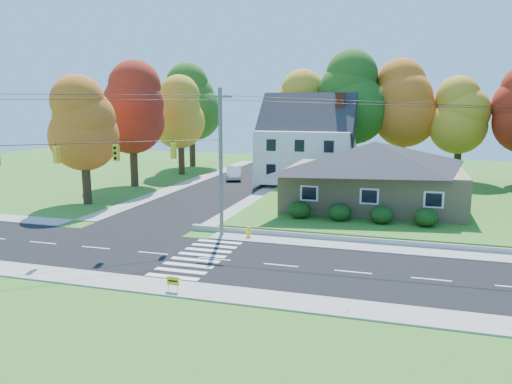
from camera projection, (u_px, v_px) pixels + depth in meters
The scene contains 21 objects.
ground at pixel (215, 259), 29.12m from camera, with size 120.00×120.00×0.00m, color #3D7923.
road_main at pixel (215, 259), 29.12m from camera, with size 90.00×8.00×0.02m, color black.
road_cross at pixel (232, 184), 55.90m from camera, with size 8.00×44.00×0.02m, color black.
sidewalk_north at pixel (241, 237), 33.83m from camera, with size 90.00×2.00×0.08m, color #9C9A90.
sidewalk_south at pixel (177, 289), 24.40m from camera, with size 90.00×2.00×0.08m, color #9C9A90.
lawn at pixel (433, 201), 45.22m from camera, with size 30.00×30.00×0.50m, color #3D7923.
ranch_house at pixel (374, 173), 41.39m from camera, with size 14.60×10.60×5.40m.
colonial_house at pixel (307, 144), 54.72m from camera, with size 10.40×8.40×9.60m.
hedge_row at pixel (360, 213), 36.05m from camera, with size 10.70×1.70×1.27m.
traffic_infrastructure at pixel (219, 169), 29.54m from camera, with size 38.10×10.66×10.00m.
tree_lot_0 at pixel (301, 109), 60.30m from camera, with size 6.72×6.72×12.51m.
tree_lot_1 at pixel (350, 98), 57.43m from camera, with size 7.84×7.84×14.60m.
tree_lot_2 at pixel (404, 103), 56.80m from camera, with size 7.28×7.28×13.56m.
tree_lot_3 at pixel (461, 116), 54.39m from camera, with size 6.16×6.16×11.47m.
tree_west_0 at pixel (83, 124), 43.98m from camera, with size 6.16×6.16×11.47m.
tree_west_1 at pixel (132, 108), 53.47m from camera, with size 7.28×7.28×13.56m.
tree_west_2 at pixel (180, 113), 62.73m from camera, with size 6.72×6.72×12.51m.
tree_west_3 at pixel (191, 102), 70.61m from camera, with size 7.84×7.84×14.60m.
white_car at pixel (234, 173), 59.55m from camera, with size 1.71×4.90×1.62m, color silver.
fire_hydrant at pixel (248, 232), 33.69m from camera, with size 0.46×0.36×0.81m.
yard_sign at pixel (173, 281), 23.89m from camera, with size 0.64×0.04×0.80m.
Camera 1 is at (10.34, -26.11, 8.98)m, focal length 35.00 mm.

